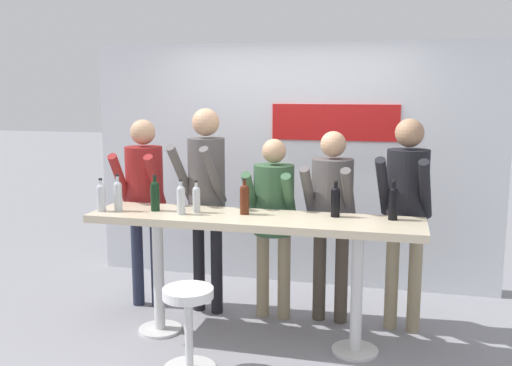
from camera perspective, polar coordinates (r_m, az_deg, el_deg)
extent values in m
plane|color=gray|center=(4.79, -0.26, -15.50)|extent=(40.00, 40.00, 0.00)
cube|color=silver|center=(5.92, 3.44, 1.83)|extent=(4.23, 0.10, 2.48)
cube|color=red|center=(5.75, 7.89, 6.02)|extent=(1.27, 0.02, 0.36)
cube|color=beige|center=(4.47, -0.27, -3.72)|extent=(2.63, 0.58, 0.06)
cylinder|color=silver|center=(4.86, -9.73, -8.82)|extent=(0.09, 0.09, 0.97)
cylinder|color=silver|center=(5.03, -9.57, -14.22)|extent=(0.36, 0.36, 0.02)
cylinder|color=silver|center=(4.48, 10.04, -10.40)|extent=(0.09, 0.09, 0.97)
cylinder|color=silver|center=(4.67, 9.86, -16.17)|extent=(0.36, 0.36, 0.02)
cylinder|color=silver|center=(4.25, -6.74, -14.47)|extent=(0.06, 0.06, 0.56)
cylinder|color=white|center=(4.14, -6.82, -10.87)|extent=(0.36, 0.36, 0.07)
cylinder|color=#23283D|center=(5.50, -11.76, -7.70)|extent=(0.11, 0.11, 0.84)
cylinder|color=#23283D|center=(5.44, -9.91, -7.85)|extent=(0.11, 0.11, 0.84)
cylinder|color=maroon|center=(5.30, -11.09, 0.02)|extent=(0.36, 0.36, 0.66)
sphere|color=tan|center=(5.24, -11.25, 5.02)|extent=(0.23, 0.23, 0.23)
cylinder|color=maroon|center=(5.20, -13.40, 0.30)|extent=(0.11, 0.40, 0.51)
cylinder|color=maroon|center=(5.09, -10.05, 0.21)|extent=(0.11, 0.40, 0.51)
cylinder|color=black|center=(5.28, -5.73, -7.98)|extent=(0.11, 0.11, 0.89)
cylinder|color=black|center=(5.20, -3.96, -8.23)|extent=(0.11, 0.11, 0.89)
cylinder|color=#514C4C|center=(5.06, -4.97, 0.52)|extent=(0.37, 0.37, 0.70)
sphere|color=tan|center=(5.01, -5.05, 6.08)|extent=(0.24, 0.24, 0.24)
cylinder|color=#514C4C|center=(4.98, -7.48, 0.92)|extent=(0.14, 0.41, 0.54)
cylinder|color=#514C4C|center=(4.83, -4.28, 0.72)|extent=(0.14, 0.41, 0.54)
cylinder|color=gray|center=(5.15, 0.69, -9.12)|extent=(0.11, 0.11, 0.77)
cylinder|color=gray|center=(5.11, 2.82, -9.29)|extent=(0.11, 0.11, 0.77)
cylinder|color=#335638|center=(4.95, 1.79, -1.66)|extent=(0.36, 0.36, 0.61)
sphere|color=tan|center=(4.89, 1.82, 3.22)|extent=(0.21, 0.21, 0.21)
cylinder|color=#335638|center=(4.84, -0.54, -1.38)|extent=(0.09, 0.37, 0.47)
cylinder|color=#335638|center=(4.76, 3.34, -1.57)|extent=(0.09, 0.37, 0.47)
cylinder|color=#473D33|center=(5.10, 6.36, -9.17)|extent=(0.11, 0.11, 0.80)
cylinder|color=#473D33|center=(5.06, 8.53, -9.37)|extent=(0.11, 0.11, 0.80)
cylinder|color=#514C4C|center=(4.89, 7.62, -1.28)|extent=(0.39, 0.39, 0.63)
sphere|color=tan|center=(4.83, 7.73, 3.88)|extent=(0.22, 0.22, 0.22)
cylinder|color=#514C4C|center=(4.78, 5.26, -0.95)|extent=(0.12, 0.39, 0.49)
cylinder|color=#514C4C|center=(4.70, 9.23, -1.19)|extent=(0.12, 0.39, 0.49)
cylinder|color=gray|center=(5.01, 13.42, -9.35)|extent=(0.11, 0.11, 0.86)
cylinder|color=gray|center=(4.99, 15.58, -9.55)|extent=(0.11, 0.11, 0.86)
cylinder|color=black|center=(4.81, 14.87, -0.76)|extent=(0.40, 0.40, 0.68)
sphere|color=#9E7556|center=(4.75, 15.11, 4.85)|extent=(0.23, 0.23, 0.23)
cylinder|color=black|center=(4.67, 12.60, -0.37)|extent=(0.15, 0.41, 0.52)
cylinder|color=black|center=(4.62, 16.57, -0.64)|extent=(0.15, 0.41, 0.52)
cylinder|color=black|center=(4.71, -10.06, -1.51)|extent=(0.07, 0.07, 0.21)
sphere|color=black|center=(4.69, -10.09, -0.26)|extent=(0.07, 0.07, 0.07)
cylinder|color=black|center=(4.69, -10.11, 0.18)|extent=(0.03, 0.03, 0.07)
cylinder|color=black|center=(4.68, -10.12, 0.71)|extent=(0.03, 0.03, 0.02)
cylinder|color=#4C1E0F|center=(4.51, -1.16, -1.88)|extent=(0.07, 0.07, 0.20)
sphere|color=#4C1E0F|center=(4.50, -1.16, -0.61)|extent=(0.07, 0.07, 0.07)
cylinder|color=#4C1E0F|center=(4.49, -1.16, -0.16)|extent=(0.03, 0.03, 0.07)
cylinder|color=black|center=(4.48, -1.16, 0.38)|extent=(0.03, 0.03, 0.01)
cylinder|color=black|center=(4.47, 7.95, -2.11)|extent=(0.07, 0.07, 0.20)
sphere|color=black|center=(4.45, 7.98, -0.85)|extent=(0.07, 0.07, 0.07)
cylinder|color=black|center=(4.44, 7.99, -0.41)|extent=(0.03, 0.03, 0.07)
cylinder|color=black|center=(4.43, 8.00, 0.14)|extent=(0.03, 0.03, 0.01)
cylinder|color=#B7BCC1|center=(4.55, -7.50, -1.90)|extent=(0.07, 0.07, 0.20)
sphere|color=#B7BCC1|center=(4.53, -7.53, -0.68)|extent=(0.07, 0.07, 0.07)
cylinder|color=#B7BCC1|center=(4.53, -7.54, -0.25)|extent=(0.03, 0.03, 0.07)
cylinder|color=black|center=(4.52, -7.55, 0.28)|extent=(0.03, 0.03, 0.01)
cylinder|color=black|center=(4.44, 13.55, -2.24)|extent=(0.07, 0.07, 0.22)
sphere|color=black|center=(4.42, 13.61, -0.87)|extent=(0.07, 0.07, 0.07)
cylinder|color=black|center=(4.42, 13.62, -0.38)|extent=(0.03, 0.03, 0.08)
cylinder|color=black|center=(4.41, 13.65, 0.21)|extent=(0.03, 0.03, 0.02)
cylinder|color=#B7BCC1|center=(4.77, -13.62, -1.48)|extent=(0.07, 0.07, 0.21)
sphere|color=#B7BCC1|center=(4.75, -13.67, -0.23)|extent=(0.07, 0.07, 0.07)
cylinder|color=#B7BCC1|center=(4.74, -13.69, 0.22)|extent=(0.02, 0.02, 0.07)
cylinder|color=black|center=(4.74, -13.71, 0.76)|extent=(0.03, 0.03, 0.02)
cylinder|color=#B7BCC1|center=(4.60, -5.98, -1.84)|extent=(0.06, 0.06, 0.18)
sphere|color=#B7BCC1|center=(4.58, -6.00, -0.71)|extent=(0.06, 0.06, 0.06)
cylinder|color=#B7BCC1|center=(4.58, -6.00, -0.32)|extent=(0.02, 0.02, 0.06)
cylinder|color=black|center=(4.57, -6.01, 0.17)|extent=(0.03, 0.03, 0.01)
cylinder|color=#B7BCC1|center=(4.79, -15.22, -1.63)|extent=(0.07, 0.07, 0.19)
sphere|color=#B7BCC1|center=(4.77, -15.27, -0.51)|extent=(0.07, 0.07, 0.07)
cylinder|color=#B7BCC1|center=(4.77, -15.29, -0.11)|extent=(0.03, 0.03, 0.07)
cylinder|color=black|center=(4.76, -15.31, 0.37)|extent=(0.03, 0.03, 0.01)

